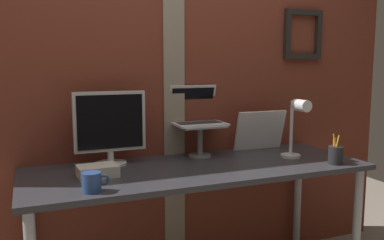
# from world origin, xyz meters

# --- Properties ---
(brick_wall_back) EXTENTS (3.47, 0.16, 2.37)m
(brick_wall_back) POSITION_xyz_m (0.00, 0.43, 1.18)
(brick_wall_back) COLOR brown
(brick_wall_back) RESTS_ON ground_plane
(desk) EXTENTS (1.92, 0.69, 0.78)m
(desk) POSITION_xyz_m (0.14, 0.02, 0.70)
(desk) COLOR #333338
(desk) RESTS_ON ground_plane
(monitor) EXTENTS (0.40, 0.18, 0.42)m
(monitor) POSITION_xyz_m (-0.31, 0.25, 1.01)
(monitor) COLOR silver
(monitor) RESTS_ON desk
(laptop_stand) EXTENTS (0.28, 0.22, 0.20)m
(laptop_stand) POSITION_xyz_m (0.24, 0.25, 0.91)
(laptop_stand) COLOR gray
(laptop_stand) RESTS_ON desk
(laptop) EXTENTS (0.31, 0.27, 0.24)m
(laptop) POSITION_xyz_m (0.24, 0.32, 1.04)
(laptop) COLOR white
(laptop) RESTS_ON laptop_stand
(whiteboard_panel) EXTENTS (0.36, 0.08, 0.26)m
(whiteboard_panel) POSITION_xyz_m (0.69, 0.28, 0.91)
(whiteboard_panel) COLOR white
(whiteboard_panel) RESTS_ON desk
(desk_lamp) EXTENTS (0.12, 0.20, 0.36)m
(desk_lamp) POSITION_xyz_m (0.75, -0.03, 1.00)
(desk_lamp) COLOR white
(desk_lamp) RESTS_ON desk
(pen_cup) EXTENTS (0.08, 0.08, 0.18)m
(pen_cup) POSITION_xyz_m (0.89, -0.22, 0.83)
(pen_cup) COLOR #262628
(pen_cup) RESTS_ON desk
(coffee_mug) EXTENTS (0.12, 0.09, 0.09)m
(coffee_mug) POSITION_xyz_m (-0.49, -0.22, 0.82)
(coffee_mug) COLOR #2D4C8C
(coffee_mug) RESTS_ON desk
(paper_clutter_stack) EXTENTS (0.21, 0.15, 0.06)m
(paper_clutter_stack) POSITION_xyz_m (-0.42, 0.02, 0.81)
(paper_clutter_stack) COLOR silver
(paper_clutter_stack) RESTS_ON desk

